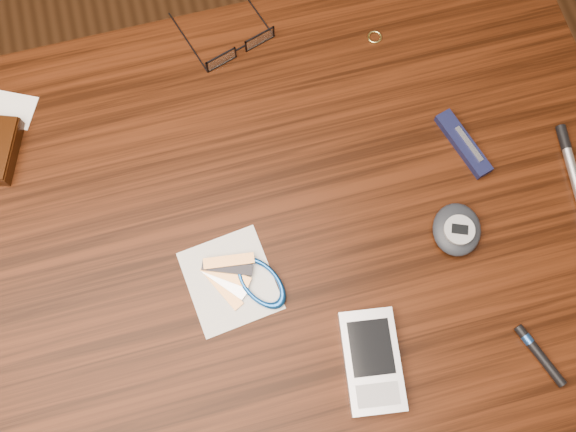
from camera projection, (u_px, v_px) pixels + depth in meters
name	position (u px, v px, depth m)	size (l,w,h in m)	color
ground	(268.00, 329.00, 1.50)	(3.80, 3.80, 0.00)	#472814
desk	(253.00, 269.00, 0.88)	(1.00, 0.70, 0.75)	#321408
eyeglasses	(238.00, 46.00, 0.86)	(0.13, 0.14, 0.02)	black
gold_ring	(375.00, 37.00, 0.87)	(0.02, 0.02, 0.00)	#E6D472
pda_phone	(372.00, 361.00, 0.74)	(0.08, 0.13, 0.02)	silver
pedometer	(457.00, 230.00, 0.78)	(0.08, 0.09, 0.03)	#21262D
notepad_keys	(245.00, 281.00, 0.77)	(0.13, 0.12, 0.01)	white
pocket_knife	(463.00, 144.00, 0.82)	(0.05, 0.10, 0.01)	black
silver_pen	(573.00, 172.00, 0.81)	(0.03, 0.15, 0.01)	#B7B7BB
black_blue_pen	(538.00, 353.00, 0.74)	(0.04, 0.08, 0.01)	black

